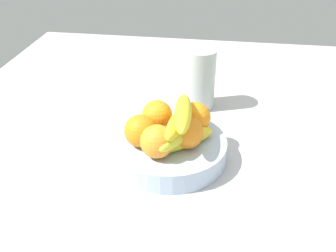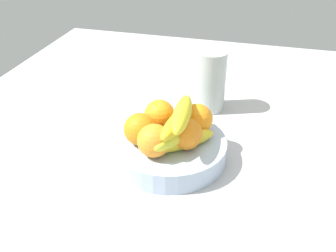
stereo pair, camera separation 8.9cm
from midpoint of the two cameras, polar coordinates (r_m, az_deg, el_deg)
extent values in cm
cube|color=#BAB7B7|center=(97.56, 2.54, -6.08)|extent=(180.00, 140.00, 3.00)
cylinder|color=#ACC1DC|center=(96.65, 2.64, -3.44)|extent=(27.87, 27.87, 5.31)
sphere|color=orange|center=(97.73, 1.35, 1.56)|extent=(7.70, 7.70, 7.70)
sphere|color=orange|center=(91.98, -1.34, -0.55)|extent=(7.70, 7.70, 7.70)
sphere|color=orange|center=(87.93, 0.84, -2.22)|extent=(7.70, 7.70, 7.70)
sphere|color=orange|center=(91.09, 5.44, -1.05)|extent=(7.70, 7.70, 7.70)
sphere|color=orange|center=(96.57, 6.88, 0.91)|extent=(7.70, 7.70, 7.70)
ellipsoid|color=yellow|center=(91.42, 4.76, -2.27)|extent=(14.07, 15.54, 4.00)
ellipsoid|color=yellow|center=(90.04, 4.39, -1.16)|extent=(17.15, 10.59, 4.00)
ellipsoid|color=yellow|center=(90.32, 4.32, 0.61)|extent=(17.44, 6.89, 4.00)
ellipsoid|color=yellow|center=(88.92, 4.90, 1.68)|extent=(17.28, 5.44, 4.00)
cylinder|color=#B0BCB5|center=(116.63, 8.37, 6.44)|extent=(8.92, 8.92, 18.16)
camera|label=1|loc=(0.04, -87.26, 1.69)|focal=42.04mm
camera|label=2|loc=(0.04, 92.74, -1.69)|focal=42.04mm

